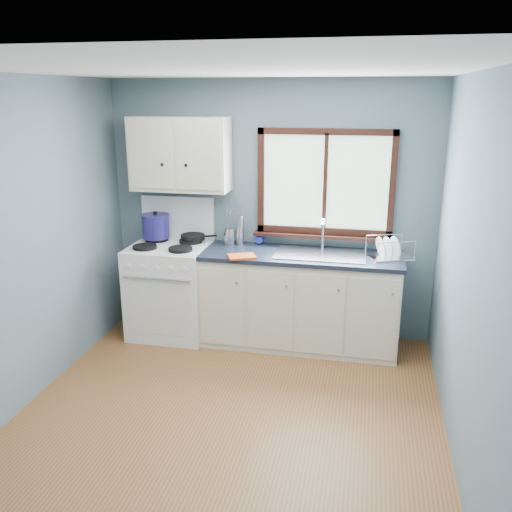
% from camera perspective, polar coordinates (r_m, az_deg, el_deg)
% --- Properties ---
extents(floor, '(3.20, 3.60, 0.02)m').
position_cam_1_polar(floor, '(4.21, -3.37, -17.48)').
color(floor, brown).
rests_on(floor, ground).
extents(ceiling, '(3.20, 3.60, 0.02)m').
position_cam_1_polar(ceiling, '(3.49, -4.11, 19.21)').
color(ceiling, white).
rests_on(ceiling, wall_back).
extents(wall_back, '(3.20, 0.02, 2.50)m').
position_cam_1_polar(wall_back, '(5.36, 1.50, 4.82)').
color(wall_back, slate).
rests_on(wall_back, ground).
extents(wall_front, '(3.20, 0.02, 2.50)m').
position_cam_1_polar(wall_front, '(2.12, -17.40, -15.53)').
color(wall_front, slate).
rests_on(wall_front, ground).
extents(wall_left, '(0.02, 3.60, 2.50)m').
position_cam_1_polar(wall_left, '(4.36, -24.53, 0.49)').
color(wall_left, slate).
rests_on(wall_left, ground).
extents(wall_right, '(0.02, 3.60, 2.50)m').
position_cam_1_polar(wall_right, '(3.59, 21.92, -2.48)').
color(wall_right, slate).
rests_on(wall_right, ground).
extents(gas_range, '(0.76, 0.69, 1.36)m').
position_cam_1_polar(gas_range, '(5.51, -8.98, -3.24)').
color(gas_range, white).
rests_on(gas_range, floor).
extents(base_cabinets, '(1.85, 0.60, 0.88)m').
position_cam_1_polar(base_cabinets, '(5.25, 4.62, -5.08)').
color(base_cabinets, beige).
rests_on(base_cabinets, floor).
extents(countertop, '(1.89, 0.64, 0.04)m').
position_cam_1_polar(countertop, '(5.09, 4.74, 0.05)').
color(countertop, black).
rests_on(countertop, base_cabinets).
extents(sink, '(0.84, 0.46, 0.44)m').
position_cam_1_polar(sink, '(5.09, 6.74, -0.51)').
color(sink, silver).
rests_on(sink, countertop).
extents(window, '(1.36, 0.10, 1.03)m').
position_cam_1_polar(window, '(5.22, 7.27, 6.87)').
color(window, '#9EC6A8').
rests_on(window, wall_back).
extents(upper_cabinets, '(0.95, 0.35, 0.70)m').
position_cam_1_polar(upper_cabinets, '(5.32, -8.02, 10.57)').
color(upper_cabinets, beige).
rests_on(upper_cabinets, wall_back).
extents(skillet, '(0.38, 0.32, 0.05)m').
position_cam_1_polar(skillet, '(5.44, -6.64, 2.01)').
color(skillet, black).
rests_on(skillet, gas_range).
extents(stockpot, '(0.35, 0.35, 0.27)m').
position_cam_1_polar(stockpot, '(5.53, -10.51, 3.14)').
color(stockpot, navy).
rests_on(stockpot, gas_range).
extents(utensil_crock, '(0.16, 0.16, 0.40)m').
position_cam_1_polar(utensil_crock, '(5.39, -2.76, 2.16)').
color(utensil_crock, silver).
rests_on(utensil_crock, countertop).
extents(thermos, '(0.08, 0.08, 0.30)m').
position_cam_1_polar(thermos, '(5.33, -1.70, 2.72)').
color(thermos, silver).
rests_on(thermos, countertop).
extents(soap_bottle, '(0.10, 0.10, 0.23)m').
position_cam_1_polar(soap_bottle, '(5.35, 0.24, 2.43)').
color(soap_bottle, '#2933C1').
rests_on(soap_bottle, countertop).
extents(dish_towel, '(0.30, 0.26, 0.02)m').
position_cam_1_polar(dish_towel, '(4.95, -1.51, -0.04)').
color(dish_towel, '#DE5317').
rests_on(dish_towel, countertop).
extents(dish_rack, '(0.46, 0.41, 0.20)m').
position_cam_1_polar(dish_rack, '(5.08, 13.80, 0.42)').
color(dish_rack, silver).
rests_on(dish_rack, countertop).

